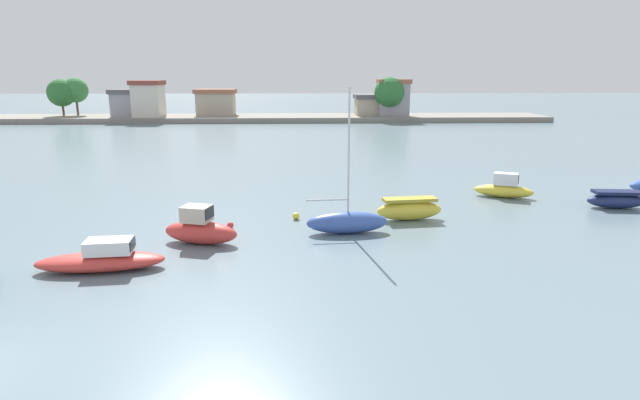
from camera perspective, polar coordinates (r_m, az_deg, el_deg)
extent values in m
ellipsoid|color=#C63833|center=(22.63, -23.20, -6.31)|extent=(5.19, 2.04, 0.71)
cube|color=silver|center=(22.33, -22.38, -4.77)|extent=(1.89, 1.19, 0.56)
cube|color=black|center=(22.09, -20.14, -4.61)|extent=(0.16, 0.93, 0.39)
ellipsoid|color=#C63833|center=(24.58, -13.09, -3.53)|extent=(3.77, 2.15, 1.05)
cube|color=#BCB2A3|center=(24.40, -13.54, -1.49)|extent=(1.48, 1.29, 0.74)
cube|color=black|center=(24.11, -12.20, -1.42)|extent=(0.31, 0.88, 0.52)
ellipsoid|color=#3856A8|center=(25.50, 3.04, -2.51)|extent=(4.13, 1.43, 1.08)
cylinder|color=silver|center=(24.74, 3.22, 5.42)|extent=(0.10, 0.10, 6.03)
cylinder|color=#B7B7BC|center=(25.06, 0.77, 0.01)|extent=(2.03, 0.22, 0.08)
ellipsoid|color=yellow|center=(28.17, 9.88, -1.15)|extent=(3.69, 1.39, 1.05)
cube|color=#A8952A|center=(28.02, 9.93, 0.06)|extent=(2.96, 1.15, 0.17)
ellipsoid|color=yellow|center=(34.93, 19.68, 0.95)|extent=(3.82, 2.52, 0.81)
cube|color=silver|center=(34.78, 19.93, 2.20)|extent=(1.65, 1.28, 0.76)
cube|color=black|center=(34.76, 21.15, 2.22)|extent=(0.35, 0.66, 0.53)
ellipsoid|color=navy|center=(34.95, 30.06, -0.08)|extent=(3.48, 1.52, 0.86)
cube|color=#161E41|center=(34.84, 30.16, 0.74)|extent=(2.79, 1.26, 0.18)
sphere|color=yellow|center=(27.93, -2.68, -1.79)|extent=(0.39, 0.39, 0.39)
sphere|color=red|center=(26.73, -9.92, -2.77)|extent=(0.34, 0.34, 0.34)
cube|color=gray|center=(88.36, -8.40, 8.97)|extent=(101.08, 10.34, 0.87)
cube|color=#99939E|center=(91.03, -20.26, 9.85)|extent=(5.55, 3.99, 3.66)
cube|color=#565156|center=(90.94, -20.37, 11.22)|extent=(6.11, 4.39, 0.70)
cube|color=beige|center=(89.81, -18.50, 10.40)|extent=(4.36, 4.82, 5.10)
cube|color=brown|center=(89.72, -18.64, 12.25)|extent=(4.79, 5.30, 0.70)
cube|color=#B2A38E|center=(90.33, -11.48, 10.38)|extent=(6.18, 4.12, 3.62)
cube|color=#995B42|center=(90.24, -11.55, 11.75)|extent=(6.79, 4.53, 0.70)
cube|color=#B2A38E|center=(89.29, 5.52, 10.27)|extent=(4.72, 5.08, 2.76)
cube|color=#565156|center=(89.20, 5.54, 11.38)|extent=(5.19, 5.58, 0.70)
cube|color=#99939E|center=(87.75, 8.15, 10.95)|extent=(4.93, 3.06, 5.25)
cube|color=#995B42|center=(87.66, 8.22, 12.90)|extent=(5.43, 3.37, 0.70)
cylinder|color=brown|center=(87.02, 7.65, 9.83)|extent=(0.36, 0.36, 1.86)
sphere|color=#2D6B33|center=(86.87, 7.71, 11.75)|extent=(5.00, 5.00, 5.00)
cylinder|color=brown|center=(97.23, -25.34, 9.25)|extent=(0.36, 0.36, 2.54)
sphere|color=#387A3D|center=(97.11, -25.52, 10.96)|extent=(4.11, 4.11, 4.11)
cylinder|color=brown|center=(97.05, -26.61, 8.94)|extent=(0.36, 0.36, 1.96)
sphere|color=#2D6B33|center=(96.92, -26.79, 10.58)|extent=(4.51, 4.51, 4.51)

